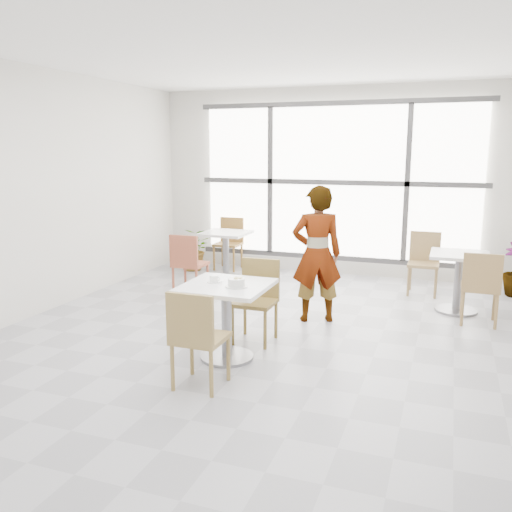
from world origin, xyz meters
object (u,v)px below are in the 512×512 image
(main_table, at_px, (226,307))
(bg_chair_right_far, at_px, (424,258))
(coffee_cup, at_px, (214,279))
(plant_left, at_px, (194,249))
(bg_chair_left_near, at_px, (188,261))
(chair_far, at_px, (257,294))
(bg_table_right, at_px, (459,274))
(chair_near, at_px, (196,333))
(person, at_px, (317,254))
(oatmeal_bowl, at_px, (236,282))
(bg_table_left, at_px, (226,248))
(bg_chair_left_far, at_px, (230,240))
(bg_chair_right_near, at_px, (481,284))

(main_table, relative_size, bg_chair_right_far, 0.92)
(coffee_cup, bearing_deg, plant_left, 119.52)
(bg_chair_left_near, distance_m, plant_left, 1.63)
(chair_far, relative_size, bg_table_right, 1.16)
(chair_near, bearing_deg, person, -102.85)
(chair_far, bearing_deg, coffee_cup, -111.91)
(oatmeal_bowl, bearing_deg, bg_table_left, 114.94)
(chair_far, distance_m, bg_table_right, 2.72)
(bg_chair_left_far, bearing_deg, bg_table_left, -71.83)
(bg_chair_right_far, height_order, plant_left, bg_chair_right_far)
(bg_table_right, bearing_deg, main_table, -131.14)
(person, relative_size, plant_left, 2.22)
(person, bearing_deg, bg_table_right, -171.14)
(bg_chair_left_far, bearing_deg, bg_chair_right_near, -25.22)
(bg_chair_left_far, bearing_deg, chair_far, -62.47)
(coffee_cup, height_order, bg_table_right, coffee_cup)
(coffee_cup, relative_size, bg_chair_left_near, 0.18)
(bg_chair_right_near, relative_size, bg_chair_right_far, 1.00)
(bg_table_left, relative_size, bg_chair_left_far, 0.86)
(bg_chair_right_near, bearing_deg, bg_table_right, -64.27)
(coffee_cup, bearing_deg, chair_far, 68.09)
(main_table, bearing_deg, chair_far, 81.47)
(bg_chair_right_near, bearing_deg, chair_far, 30.21)
(bg_table_right, distance_m, bg_chair_right_near, 0.54)
(bg_table_right, height_order, bg_chair_right_far, bg_chair_right_far)
(main_table, distance_m, chair_far, 0.63)
(bg_table_left, distance_m, plant_left, 0.85)
(chair_far, bearing_deg, bg_table_left, 120.09)
(chair_far, xyz_separation_m, bg_chair_right_near, (2.26, 1.32, 0.00))
(bg_table_right, xyz_separation_m, bg_chair_right_near, (0.24, -0.49, 0.01))
(main_table, bearing_deg, bg_chair_right_near, 39.41)
(bg_table_left, xyz_separation_m, plant_left, (-0.75, 0.38, -0.12))
(main_table, height_order, coffee_cup, coffee_cup)
(main_table, xyz_separation_m, chair_near, (0.03, -0.72, -0.02))
(bg_table_left, height_order, bg_chair_right_near, bg_chair_right_near)
(bg_chair_right_near, xyz_separation_m, bg_chair_right_far, (-0.69, 1.29, 0.00))
(bg_table_right, xyz_separation_m, bg_chair_left_near, (-3.54, -0.48, 0.01))
(chair_near, height_order, oatmeal_bowl, chair_near)
(oatmeal_bowl, relative_size, bg_chair_left_far, 0.24)
(oatmeal_bowl, xyz_separation_m, person, (0.40, 1.52, 0.01))
(main_table, xyz_separation_m, bg_chair_left_near, (-1.42, 1.95, -0.02))
(coffee_cup, relative_size, bg_table_left, 0.21)
(chair_near, bearing_deg, bg_chair_left_near, -61.48)
(bg_table_left, bearing_deg, oatmeal_bowl, -65.06)
(oatmeal_bowl, bearing_deg, chair_near, -98.48)
(chair_near, distance_m, bg_chair_left_near, 3.04)
(bg_table_right, height_order, plant_left, bg_table_right)
(main_table, height_order, oatmeal_bowl, oatmeal_bowl)
(bg_chair_right_near, distance_m, plant_left, 4.67)
(coffee_cup, bearing_deg, chair_near, -77.01)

